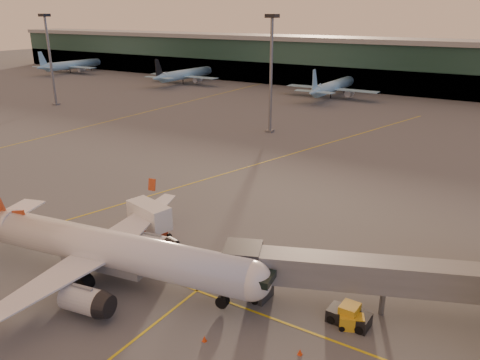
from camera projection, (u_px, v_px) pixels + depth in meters
The scene contains 13 objects.
ground at pixel (123, 300), 44.59m from camera, with size 600.00×600.00×0.00m, color #4C4F54.
taxi_markings at pixel (275, 166), 83.77m from camera, with size 100.12×173.00×0.01m.
terminal at pixel (433, 67), 154.88m from camera, with size 400.00×20.00×17.60m.
mast_west_far at pixel (49, 53), 133.94m from camera, with size 2.40×2.40×25.60m.
mast_west_near at pixel (271, 66), 102.25m from camera, with size 2.40×2.40×25.60m.
distant_aircraft_row at pixel (345, 98), 149.30m from camera, with size 290.00×34.00×13.00m.
main_airplane at pixel (105, 249), 46.69m from camera, with size 35.95×32.58×10.88m.
jet_bridge at pixel (402, 278), 41.10m from camera, with size 28.93×14.11×5.53m.
catering_truck at pixel (150, 219), 55.87m from camera, with size 6.23×3.79×4.51m.
gpu_cart at pixel (351, 322), 40.39m from camera, with size 2.46×2.03×1.25m.
pushback_tug at pixel (349, 316), 40.97m from camera, with size 3.72×2.11×1.88m.
cone_nose at pixel (300, 352), 37.38m from camera, with size 0.41×0.41×0.52m.
cone_fwd at pixel (204, 339), 38.91m from camera, with size 0.40×0.40×0.51m.
Camera 1 is at (29.63, -26.44, 25.83)m, focal length 35.00 mm.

